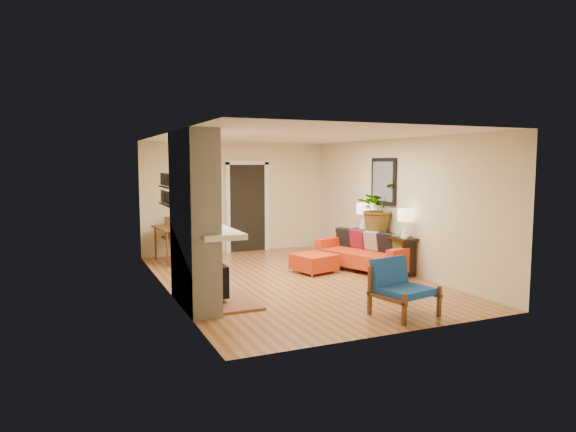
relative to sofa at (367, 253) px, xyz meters
name	(u,v)px	position (x,y,z in m)	size (l,w,h in m)	color
room_shell	(270,201)	(-1.12, 2.45, 0.90)	(6.50, 6.50, 6.50)	#B97947
fireplace	(196,223)	(-3.72, -1.19, 0.90)	(1.09, 1.68, 2.60)	white
sofa	(367,253)	(0.00, 0.00, 0.00)	(1.43, 2.11, 0.77)	silver
ottoman	(314,262)	(-1.09, 0.20, -0.13)	(0.86, 0.86, 0.36)	silver
blue_chair	(399,284)	(-1.21, -2.74, 0.09)	(0.88, 0.87, 0.79)	brown
dining_table	(177,233)	(-3.30, 2.34, 0.28)	(0.87, 1.77, 0.94)	brown
console_table	(383,240)	(0.35, -0.04, 0.24)	(0.34, 1.85, 0.72)	black
lamp_near	(406,220)	(0.35, -0.76, 0.73)	(0.30, 0.30, 0.54)	white
lamp_far	(363,213)	(0.35, 0.72, 0.73)	(0.30, 0.30, 0.54)	white
houseplant	(378,208)	(0.34, 0.16, 0.88)	(0.89, 0.77, 0.99)	#1E5919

